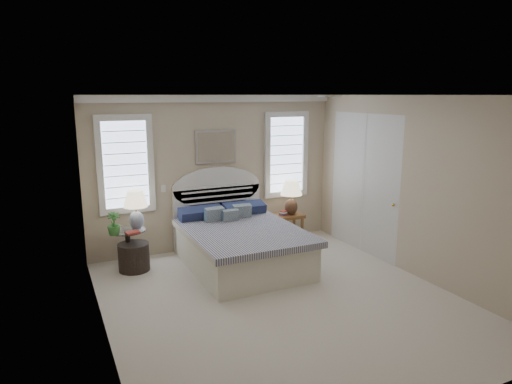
% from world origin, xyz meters
% --- Properties ---
extents(floor, '(4.50, 5.00, 0.01)m').
position_xyz_m(floor, '(0.00, 0.00, 0.00)').
color(floor, beige).
rests_on(floor, ground).
extents(ceiling, '(4.50, 5.00, 0.01)m').
position_xyz_m(ceiling, '(0.00, 0.00, 2.70)').
color(ceiling, white).
rests_on(ceiling, wall_back).
extents(wall_back, '(4.50, 0.02, 2.70)m').
position_xyz_m(wall_back, '(0.00, 2.50, 1.35)').
color(wall_back, '#BEA68E').
rests_on(wall_back, floor).
extents(wall_left, '(0.02, 5.00, 2.70)m').
position_xyz_m(wall_left, '(-2.25, 0.00, 1.35)').
color(wall_left, '#BEA68E').
rests_on(wall_left, floor).
extents(wall_right, '(0.02, 5.00, 2.70)m').
position_xyz_m(wall_right, '(2.25, 0.00, 1.35)').
color(wall_right, '#BEA68E').
rests_on(wall_right, floor).
extents(crown_molding, '(4.50, 0.08, 0.12)m').
position_xyz_m(crown_molding, '(0.00, 2.46, 2.64)').
color(crown_molding, silver).
rests_on(crown_molding, wall_back).
extents(hvac_vent, '(0.30, 0.20, 0.02)m').
position_xyz_m(hvac_vent, '(1.20, 0.80, 2.68)').
color(hvac_vent, '#B2B2B2').
rests_on(hvac_vent, ceiling).
extents(switch_plate, '(0.08, 0.01, 0.12)m').
position_xyz_m(switch_plate, '(-0.95, 2.48, 1.15)').
color(switch_plate, silver).
rests_on(switch_plate, wall_back).
extents(window_left, '(0.90, 0.06, 1.60)m').
position_xyz_m(window_left, '(-1.55, 2.48, 1.60)').
color(window_left, '#C9DEFF').
rests_on(window_left, wall_back).
extents(window_right, '(0.90, 0.06, 1.60)m').
position_xyz_m(window_right, '(1.40, 2.48, 1.60)').
color(window_right, '#C9DEFF').
rests_on(window_right, wall_back).
extents(painting, '(0.74, 0.04, 0.58)m').
position_xyz_m(painting, '(0.00, 2.46, 1.82)').
color(painting, silver).
rests_on(painting, wall_back).
extents(closet_door, '(0.02, 1.80, 2.40)m').
position_xyz_m(closet_door, '(2.23, 1.20, 1.20)').
color(closet_door, silver).
rests_on(closet_door, floor).
extents(bed, '(1.72, 2.28, 1.47)m').
position_xyz_m(bed, '(0.00, 1.46, 0.39)').
color(bed, silver).
rests_on(bed, floor).
extents(side_table_left, '(0.56, 0.56, 0.63)m').
position_xyz_m(side_table_left, '(-1.65, 2.05, 0.39)').
color(side_table_left, black).
rests_on(side_table_left, floor).
extents(nightstand_right, '(0.50, 0.40, 0.53)m').
position_xyz_m(nightstand_right, '(1.30, 2.15, 0.39)').
color(nightstand_right, brown).
rests_on(nightstand_right, floor).
extents(floor_pot, '(0.49, 0.49, 0.44)m').
position_xyz_m(floor_pot, '(-1.59, 1.92, 0.22)').
color(floor_pot, black).
rests_on(floor_pot, floor).
extents(lamp_left, '(0.43, 0.43, 0.62)m').
position_xyz_m(lamp_left, '(-1.50, 2.06, 1.01)').
color(lamp_left, silver).
rests_on(lamp_left, side_table_left).
extents(lamp_right, '(0.49, 0.49, 0.65)m').
position_xyz_m(lamp_right, '(1.32, 2.12, 0.92)').
color(lamp_right, black).
rests_on(lamp_right, nightstand_right).
extents(potted_plant, '(0.23, 0.23, 0.35)m').
position_xyz_m(potted_plant, '(-1.87, 1.87, 0.81)').
color(potted_plant, '#317830').
rests_on(potted_plant, side_table_left).
extents(books_left, '(0.23, 0.18, 0.03)m').
position_xyz_m(books_left, '(-1.60, 1.83, 0.64)').
color(books_left, maroon).
rests_on(books_left, side_table_left).
extents(books_right, '(0.19, 0.16, 0.09)m').
position_xyz_m(books_right, '(1.18, 2.12, 0.57)').
color(books_right, maroon).
rests_on(books_right, nightstand_right).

